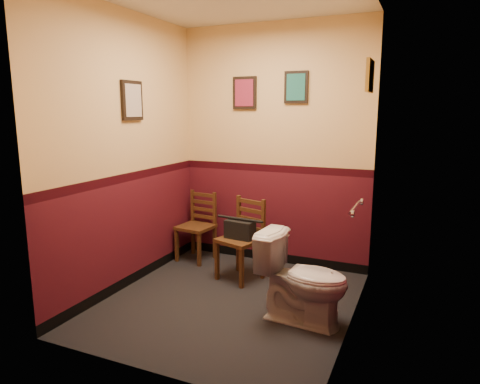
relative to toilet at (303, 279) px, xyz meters
name	(u,v)px	position (x,y,z in m)	size (l,w,h in m)	color
floor	(229,302)	(-0.72, 0.09, -0.37)	(2.20, 2.40, 0.00)	black
wall_back	(274,147)	(-0.72, 1.29, 0.98)	(2.20, 2.70, 0.00)	#4D111C
wall_front	(146,177)	(-0.72, -1.11, 0.98)	(2.20, 2.70, 0.00)	#4D111C
wall_left	(127,153)	(-1.82, 0.09, 0.98)	(2.40, 2.70, 0.00)	#4D111C
wall_right	(357,164)	(0.38, 0.09, 0.98)	(2.40, 2.70, 0.00)	#4D111C
grab_bar	(356,207)	(0.35, 0.34, 0.58)	(0.05, 0.56, 0.06)	silver
framed_print_back_a	(245,93)	(-1.07, 1.27, 1.58)	(0.28, 0.04, 0.36)	black
framed_print_back_b	(296,87)	(-0.47, 1.27, 1.63)	(0.26, 0.04, 0.34)	black
framed_print_left	(132,101)	(-1.80, 0.19, 1.48)	(0.04, 0.30, 0.38)	black
framed_print_right	(370,76)	(0.36, 0.69, 1.68)	(0.04, 0.34, 0.28)	olive
toilet	(303,279)	(0.00, 0.00, 0.00)	(0.43, 0.76, 0.75)	white
toilet_brush	(330,316)	(0.23, 0.03, -0.30)	(0.13, 0.13, 0.47)	silver
chair_left	(197,226)	(-1.57, 1.01, 0.03)	(0.42, 0.42, 0.81)	brown
chair_right	(242,239)	(-0.84, 0.68, 0.05)	(0.50, 0.50, 0.85)	brown
handbag	(240,229)	(-0.85, 0.64, 0.17)	(0.32, 0.19, 0.22)	black
tp_stack	(264,258)	(-0.77, 1.16, -0.30)	(0.21, 0.11, 0.19)	silver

